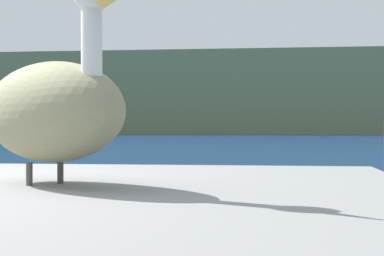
# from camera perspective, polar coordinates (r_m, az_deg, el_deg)

# --- Properties ---
(hillside_backdrop) EXTENTS (140.00, 16.21, 9.38)m
(hillside_backdrop) POSITION_cam_1_polar(r_m,az_deg,el_deg) (77.35, 5.38, 2.96)
(hillside_backdrop) COLOR #6B7A51
(hillside_backdrop) RESTS_ON ground
(pelican) EXTENTS (1.13, 1.07, 0.92)m
(pelican) POSITION_cam_1_polar(r_m,az_deg,el_deg) (3.02, -12.44, 1.69)
(pelican) COLOR gray
(pelican) RESTS_ON pier_dock
(fishing_boat_green) EXTENTS (7.72, 4.15, 4.06)m
(fishing_boat_green) POSITION_cam_1_polar(r_m,az_deg,el_deg) (40.95, -16.24, 0.48)
(fishing_boat_green) COLOR #1E8C4C
(fishing_boat_green) RESTS_ON ground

